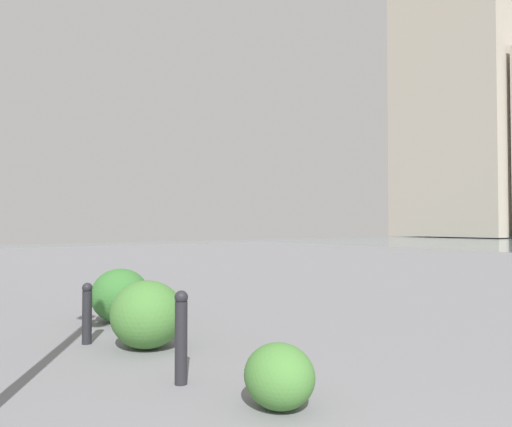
{
  "coord_description": "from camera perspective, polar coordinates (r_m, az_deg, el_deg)",
  "views": [
    {
      "loc": [
        0.0,
        1.02,
        1.51
      ],
      "look_at": [
        9.79,
        -5.93,
        1.82
      ],
      "focal_mm": 32.93,
      "sensor_mm": 36.0,
      "label": 1
    }
  ],
  "objects": [
    {
      "name": "building_highrise",
      "position": [
        76.25,
        23.23,
        11.88
      ],
      "size": [
        16.92,
        10.12,
        40.09
      ],
      "color": "#B2A899",
      "rests_on": "ground"
    },
    {
      "name": "shrub_low",
      "position": [
        7.77,
        -16.18,
        -9.53
      ],
      "size": [
        0.98,
        0.88,
        0.83
      ],
      "color": "#387533",
      "rests_on": "ground"
    },
    {
      "name": "shrub_round",
      "position": [
        6.07,
        -13.09,
        -11.84
      ],
      "size": [
        0.98,
        0.88,
        0.83
      ],
      "color": "#477F38",
      "rests_on": "ground"
    },
    {
      "name": "bollard_near",
      "position": [
        4.68,
        -9.07,
        -14.41
      ],
      "size": [
        0.13,
        0.13,
        0.89
      ],
      "color": "#232328",
      "rests_on": "ground"
    },
    {
      "name": "shrub_wide",
      "position": [
        4.1,
        2.87,
        -19.11
      ],
      "size": [
        0.63,
        0.57,
        0.53
      ],
      "color": "#477F38",
      "rests_on": "ground"
    },
    {
      "name": "bollard_mid",
      "position": [
        6.5,
        -19.83,
        -11.19
      ],
      "size": [
        0.13,
        0.13,
        0.78
      ],
      "color": "#232328",
      "rests_on": "ground"
    }
  ]
}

